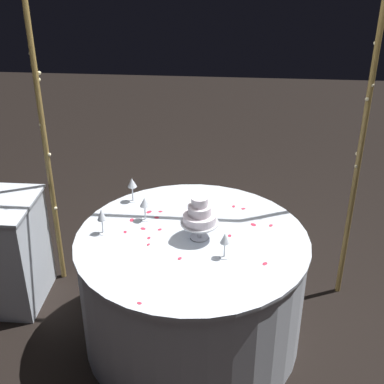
% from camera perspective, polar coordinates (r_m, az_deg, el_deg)
% --- Properties ---
extents(ground_plane, '(12.00, 12.00, 0.00)m').
position_cam_1_polar(ground_plane, '(3.56, 0.00, -15.18)').
color(ground_plane, black).
extents(decorative_arch, '(2.08, 0.06, 2.30)m').
position_cam_1_polar(decorative_arch, '(3.28, 0.81, 11.37)').
color(decorative_arch, olive).
rests_on(decorative_arch, ground).
extents(main_table, '(1.38, 1.38, 0.75)m').
position_cam_1_polar(main_table, '(3.32, 0.00, -10.45)').
color(main_table, silver).
rests_on(main_table, ground).
extents(side_table, '(0.54, 0.54, 0.78)m').
position_cam_1_polar(side_table, '(3.85, -19.87, -6.05)').
color(side_table, silver).
rests_on(side_table, ground).
extents(tiered_cake, '(0.22, 0.22, 0.27)m').
position_cam_1_polar(tiered_cake, '(3.02, 0.81, -2.52)').
color(tiered_cake, silver).
rests_on(tiered_cake, main_table).
extents(wine_glass_0, '(0.06, 0.06, 0.15)m').
position_cam_1_polar(wine_glass_0, '(3.23, -5.12, -1.22)').
color(wine_glass_0, silver).
rests_on(wine_glass_0, main_table).
extents(wine_glass_1, '(0.06, 0.06, 0.17)m').
position_cam_1_polar(wine_glass_1, '(3.44, -6.47, 0.88)').
color(wine_glass_1, silver).
rests_on(wine_glass_1, main_table).
extents(wine_glass_2, '(0.06, 0.06, 0.16)m').
position_cam_1_polar(wine_glass_2, '(3.13, -9.71, -2.56)').
color(wine_glass_2, silver).
rests_on(wine_glass_2, main_table).
extents(wine_glass_3, '(0.06, 0.06, 0.15)m').
position_cam_1_polar(wine_glass_3, '(2.88, 3.55, -5.17)').
color(wine_glass_3, silver).
rests_on(wine_glass_3, main_table).
extents(rose_petal_0, '(0.02, 0.03, 0.00)m').
position_cam_1_polar(rose_petal_0, '(3.42, 4.50, -1.55)').
color(rose_petal_0, '#E02D47').
rests_on(rose_petal_0, main_table).
extents(rose_petal_1, '(0.03, 0.04, 0.00)m').
position_cam_1_polar(rose_petal_1, '(3.25, 8.50, -3.58)').
color(rose_petal_1, '#E02D47').
rests_on(rose_petal_1, main_table).
extents(rose_petal_2, '(0.03, 0.04, 0.00)m').
position_cam_1_polar(rose_petal_2, '(3.29, -6.51, -3.01)').
color(rose_petal_2, '#E02D47').
rests_on(rose_petal_2, main_table).
extents(rose_petal_3, '(0.04, 0.04, 0.00)m').
position_cam_1_polar(rose_petal_3, '(2.91, 7.87, -7.64)').
color(rose_petal_3, '#E02D47').
rests_on(rose_petal_3, main_table).
extents(rose_petal_4, '(0.02, 0.03, 0.00)m').
position_cam_1_polar(rose_petal_4, '(3.11, -4.66, -4.95)').
color(rose_petal_4, '#E02D47').
rests_on(rose_petal_4, main_table).
extents(rose_petal_5, '(0.03, 0.02, 0.00)m').
position_cam_1_polar(rose_petal_5, '(2.64, -5.69, -11.81)').
color(rose_petal_5, '#E02D47').
rests_on(rose_petal_5, main_table).
extents(rose_petal_6, '(0.03, 0.03, 0.00)m').
position_cam_1_polar(rose_petal_6, '(3.05, -4.71, -5.65)').
color(rose_petal_6, '#E02D47').
rests_on(rose_petal_6, main_table).
extents(rose_petal_7, '(0.05, 0.05, 0.00)m').
position_cam_1_polar(rose_petal_7, '(3.24, 6.63, -3.51)').
color(rose_petal_7, '#E02D47').
rests_on(rose_petal_7, main_table).
extents(rose_petal_8, '(0.03, 0.04, 0.00)m').
position_cam_1_polar(rose_petal_8, '(2.93, -1.33, -7.15)').
color(rose_petal_8, '#E02D47').
rests_on(rose_petal_8, main_table).
extents(rose_petal_9, '(0.04, 0.04, 0.00)m').
position_cam_1_polar(rose_petal_9, '(3.20, -5.29, -3.94)').
color(rose_petal_9, '#E02D47').
rests_on(rose_petal_9, main_table).
extents(rose_petal_10, '(0.05, 0.05, 0.00)m').
position_cam_1_polar(rose_petal_10, '(3.36, -4.64, -2.15)').
color(rose_petal_10, '#E02D47').
rests_on(rose_petal_10, main_table).
extents(rose_petal_11, '(0.03, 0.03, 0.00)m').
position_cam_1_polar(rose_petal_11, '(3.18, -3.49, -4.05)').
color(rose_petal_11, '#E02D47').
rests_on(rose_petal_11, main_table).
extents(rose_petal_12, '(0.03, 0.02, 0.00)m').
position_cam_1_polar(rose_petal_12, '(3.36, -3.41, -2.11)').
color(rose_petal_12, '#E02D47').
rests_on(rose_petal_12, main_table).
extents(rose_petal_13, '(0.03, 0.03, 0.00)m').
position_cam_1_polar(rose_petal_13, '(3.40, 5.56, -1.80)').
color(rose_petal_13, '#E02D47').
rests_on(rose_petal_13, main_table).
extents(rose_petal_14, '(0.03, 0.03, 0.00)m').
position_cam_1_polar(rose_petal_14, '(3.30, -3.83, -2.76)').
color(rose_petal_14, '#E02D47').
rests_on(rose_petal_14, main_table).
extents(rose_petal_15, '(0.03, 0.03, 0.00)m').
position_cam_1_polar(rose_petal_15, '(3.18, -7.21, -4.28)').
color(rose_petal_15, '#E02D47').
rests_on(rose_petal_15, main_table).
extents(rose_petal_16, '(0.02, 0.03, 0.00)m').
position_cam_1_polar(rose_petal_16, '(3.12, 4.08, -4.71)').
color(rose_petal_16, '#E02D47').
rests_on(rose_petal_16, main_table).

